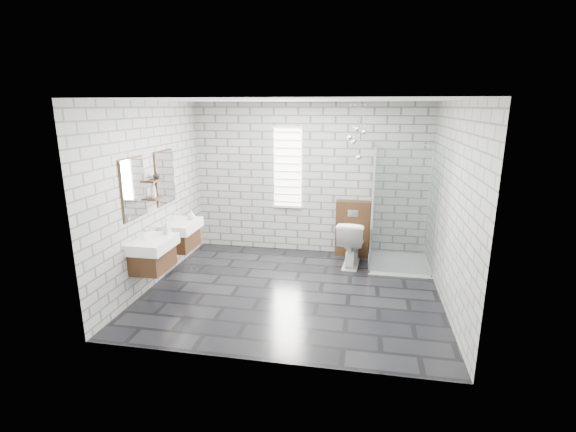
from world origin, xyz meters
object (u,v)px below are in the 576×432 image
(vanity_left, at_px, (151,245))
(toilet, at_px, (351,243))
(vanity_right, at_px, (179,227))
(cistern_panel, at_px, (352,228))
(shower_enclosure, at_px, (394,239))

(vanity_left, relative_size, toilet, 1.99)
(vanity_right, bearing_deg, cistern_panel, 25.80)
(vanity_left, bearing_deg, vanity_right, 90.00)
(toilet, bearing_deg, shower_enclosure, -176.29)
(vanity_left, xyz_separation_m, cistern_panel, (2.71, 2.23, -0.26))
(cistern_panel, bearing_deg, shower_enclosure, -36.41)
(shower_enclosure, bearing_deg, vanity_left, -153.37)
(toilet, bearing_deg, vanity_left, 36.46)
(vanity_right, bearing_deg, shower_enclosure, 13.08)
(shower_enclosure, distance_m, toilet, 0.71)
(vanity_left, relative_size, cistern_panel, 1.57)
(vanity_left, relative_size, shower_enclosure, 0.77)
(shower_enclosure, height_order, toilet, shower_enclosure)
(cistern_panel, height_order, shower_enclosure, shower_enclosure)
(vanity_right, xyz_separation_m, toilet, (2.71, 0.80, -0.36))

